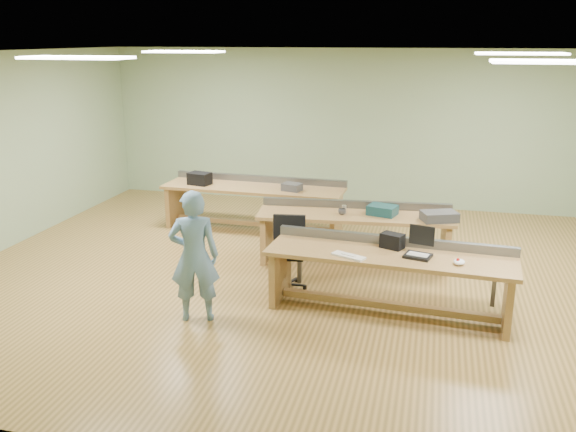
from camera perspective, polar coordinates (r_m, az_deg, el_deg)
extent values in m
plane|color=#A2793D|center=(8.48, 2.95, -5.72)|extent=(10.00, 10.00, 0.00)
plane|color=silver|center=(7.86, 3.28, 14.99)|extent=(10.00, 10.00, 0.00)
cube|color=gray|center=(11.93, 6.74, 8.14)|extent=(10.00, 0.04, 3.00)
cube|color=gray|center=(4.34, -6.91, -6.64)|extent=(10.00, 0.04, 3.00)
cube|color=white|center=(7.37, -19.17, 13.82)|extent=(1.20, 0.50, 0.03)
cube|color=white|center=(10.04, -9.72, 14.92)|extent=(1.20, 0.50, 0.03)
cube|color=white|center=(6.32, 24.02, 13.05)|extent=(1.20, 0.50, 0.03)
cube|color=white|center=(9.29, 20.93, 14.01)|extent=(1.20, 0.50, 0.03)
cube|color=#AC8448|center=(7.25, 9.49, -3.71)|extent=(2.95, 0.97, 0.05)
cube|color=#AC8448|center=(7.67, -0.72, -5.34)|extent=(0.12, 0.68, 0.70)
cube|color=#AC8448|center=(7.35, 19.91, -7.38)|extent=(0.12, 0.68, 0.70)
cube|color=#AC8448|center=(7.48, 9.26, -8.21)|extent=(2.60, 0.27, 0.08)
cube|color=#585B61|center=(7.55, 9.90, -2.27)|extent=(2.90, 0.27, 0.11)
cube|color=#AC8448|center=(8.80, 6.29, 0.04)|extent=(2.85, 1.00, 0.05)
cube|color=#AC8448|center=(9.04, -2.02, -1.91)|extent=(0.14, 0.65, 0.70)
cube|color=#AC8448|center=(8.97, 14.51, -2.60)|extent=(0.14, 0.65, 0.70)
cube|color=#AC8448|center=(9.00, 6.16, -3.79)|extent=(2.49, 0.33, 0.08)
cube|color=#585B61|center=(9.10, 6.39, 1.10)|extent=(2.79, 0.34, 0.11)
cube|color=#AC8448|center=(10.38, -3.28, 2.63)|extent=(3.12, 0.92, 0.05)
cube|color=#AC8448|center=(11.01, -10.41, 1.17)|extent=(0.10, 0.73, 0.70)
cube|color=#AC8448|center=(10.12, 4.55, 0.04)|extent=(0.10, 0.73, 0.70)
cube|color=#AC8448|center=(10.54, -3.22, -0.67)|extent=(2.80, 0.18, 0.08)
cube|color=#585B61|center=(10.70, -2.65, 3.51)|extent=(3.10, 0.17, 0.11)
imported|color=#6386A2|center=(7.06, -8.77, -3.74)|extent=(0.66, 0.53, 1.56)
cube|color=black|center=(7.19, 12.05, -3.68)|extent=(0.35, 0.31, 0.03)
cube|color=black|center=(7.22, 12.42, -1.77)|extent=(0.29, 0.09, 0.23)
cube|color=silver|center=(7.08, 5.69, -3.75)|extent=(0.42, 0.29, 0.02)
ellipsoid|color=white|center=(7.07, 15.72, -4.16)|extent=(0.15, 0.17, 0.06)
cube|color=black|center=(7.42, 9.73, -2.30)|extent=(0.31, 0.26, 0.18)
cylinder|color=black|center=(8.03, -0.05, -5.19)|extent=(0.06, 0.06, 0.47)
cube|color=black|center=(7.94, -0.05, -3.48)|extent=(0.50, 0.50, 0.06)
cube|color=black|center=(8.06, 0.13, -1.27)|extent=(0.43, 0.10, 0.40)
cylinder|color=black|center=(8.11, -0.05, -6.51)|extent=(0.57, 0.57, 0.06)
cube|color=#12383D|center=(8.79, 8.82, 0.55)|extent=(0.46, 0.39, 0.14)
cube|color=#38383A|center=(8.65, 13.97, -0.03)|extent=(0.56, 0.46, 0.13)
imported|color=#38383A|center=(8.73, 5.08, 0.41)|extent=(0.14, 0.14, 0.09)
cylinder|color=silver|center=(8.81, 5.28, 0.65)|extent=(0.08, 0.08, 0.12)
cube|color=black|center=(10.60, -8.27, 3.49)|extent=(0.41, 0.33, 0.21)
cube|color=#38383A|center=(10.07, 0.37, 2.73)|extent=(0.35, 0.29, 0.12)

